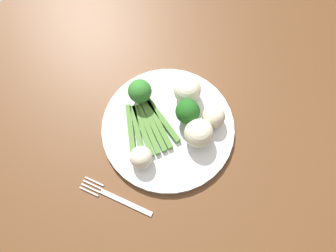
{
  "coord_description": "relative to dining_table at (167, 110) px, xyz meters",
  "views": [
    {
      "loc": [
        -0.28,
        -0.23,
        1.48
      ],
      "look_at": [
        -0.07,
        -0.06,
        0.77
      ],
      "focal_mm": 36.83,
      "sensor_mm": 36.0,
      "label": 1
    }
  ],
  "objects": [
    {
      "name": "cauliflower_front",
      "position": [
        -0.16,
        -0.06,
        0.13
      ],
      "size": [
        0.05,
        0.05,
        0.05
      ],
      "primitive_type": "sphere",
      "color": "silver",
      "rests_on": "plate"
    },
    {
      "name": "cauliflower_near_center",
      "position": [
        0.01,
        -0.12,
        0.13
      ],
      "size": [
        0.05,
        0.05,
        0.05
      ],
      "primitive_type": "sphere",
      "color": "beige",
      "rests_on": "plate"
    },
    {
      "name": "plate",
      "position": [
        -0.07,
        -0.06,
        0.1
      ],
      "size": [
        0.3,
        0.3,
        0.01
      ],
      "primitive_type": "cylinder",
      "color": "white",
      "rests_on": "dining_table"
    },
    {
      "name": "broccoli_left",
      "position": [
        -0.02,
        -0.08,
        0.14
      ],
      "size": [
        0.05,
        0.05,
        0.07
      ],
      "color": "#4C7F2B",
      "rests_on": "plate"
    },
    {
      "name": "asparagus_bundle",
      "position": [
        -0.1,
        -0.03,
        0.11
      ],
      "size": [
        0.13,
        0.15,
        0.01
      ],
      "rotation": [
        0.0,
        0.0,
        4.2
      ],
      "color": "#47752D",
      "rests_on": "plate"
    },
    {
      "name": "cauliflower_edge",
      "position": [
        -0.05,
        -0.12,
        0.14
      ],
      "size": [
        0.06,
        0.06,
        0.06
      ],
      "primitive_type": "sphere",
      "color": "silver",
      "rests_on": "plate"
    },
    {
      "name": "fork",
      "position": [
        -0.26,
        -0.07,
        0.09
      ],
      "size": [
        0.06,
        0.16,
        0.0
      ],
      "rotation": [
        0.0,
        0.0,
        1.83
      ],
      "color": "silver",
      "rests_on": "dining_table"
    },
    {
      "name": "ground_plane",
      "position": [
        0.0,
        0.0,
        -0.67
      ],
      "size": [
        6.0,
        6.0,
        0.02
      ],
      "primitive_type": "cube",
      "color": "gray"
    },
    {
      "name": "dining_table",
      "position": [
        0.0,
        0.0,
        0.0
      ],
      "size": [
        1.41,
        1.04,
        0.75
      ],
      "color": "brown",
      "rests_on": "ground_plane"
    },
    {
      "name": "cauliflower_mid",
      "position": [
        0.02,
        -0.04,
        0.14
      ],
      "size": [
        0.06,
        0.06,
        0.06
      ],
      "primitive_type": "sphere",
      "color": "white",
      "rests_on": "plate"
    },
    {
      "name": "broccoli_back_right",
      "position": [
        -0.05,
        0.04,
        0.14
      ],
      "size": [
        0.05,
        0.05,
        0.07
      ],
      "color": "#609E3D",
      "rests_on": "plate"
    }
  ]
}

